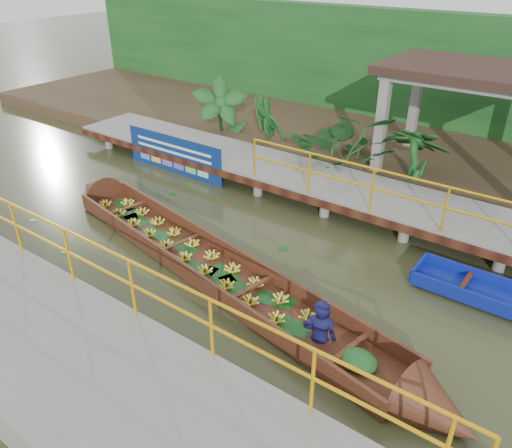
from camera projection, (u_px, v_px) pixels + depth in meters
The scene contains 9 objects.
ground at pixel (222, 250), 10.76m from camera, with size 80.00×80.00×0.00m, color #282F17.
land_strip at pixel (371, 144), 15.95m from camera, with size 30.00×8.00×0.45m, color #34271A.
far_dock at pixel (306, 178), 12.94m from camera, with size 16.00×2.06×1.66m.
near_dock at pixel (87, 379), 7.14m from camera, with size 18.00×2.40×1.73m.
pavilion at pixel (475, 82), 12.29m from camera, with size 4.40×3.00×3.00m.
foliage_backdrop at pixel (409, 74), 16.85m from camera, with size 30.00×0.80×4.00m, color #143E18.
vendor_boat at pixel (220, 270), 9.75m from camera, with size 10.93×3.06×2.03m.
blue_banner at pixel (174, 155), 14.22m from camera, with size 3.52×0.04×1.10m.
tropical_plants at pixel (410, 147), 12.90m from camera, with size 14.21×1.21×1.51m.
Camera 1 is at (6.01, -6.94, 5.70)m, focal length 35.00 mm.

